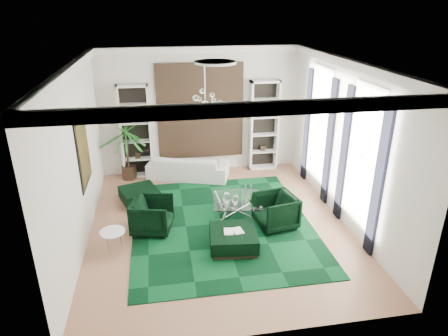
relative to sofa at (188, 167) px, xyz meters
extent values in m
cube|color=#A87758|center=(0.47, -2.90, -0.36)|extent=(6.00, 7.00, 0.02)
cube|color=white|center=(0.47, -2.90, 3.46)|extent=(6.00, 7.00, 0.02)
cube|color=silver|center=(0.47, 0.61, 1.55)|extent=(6.00, 0.02, 3.80)
cube|color=silver|center=(0.47, -6.41, 1.55)|extent=(6.00, 0.02, 3.80)
cube|color=silver|center=(-2.54, -2.90, 1.55)|extent=(0.02, 7.00, 3.80)
cube|color=silver|center=(3.48, -2.90, 1.55)|extent=(0.02, 7.00, 3.80)
cylinder|color=white|center=(0.47, -2.60, 3.42)|extent=(0.90, 0.90, 0.05)
cube|color=black|center=(0.47, 0.56, 1.55)|extent=(2.50, 0.06, 2.80)
cube|color=black|center=(-2.50, -2.30, 1.50)|extent=(0.04, 1.30, 1.60)
cube|color=white|center=(3.46, -3.80, 1.55)|extent=(0.03, 1.10, 2.90)
cube|color=black|center=(3.42, -4.58, 1.30)|extent=(0.07, 0.30, 3.25)
cube|color=black|center=(3.42, -3.02, 1.30)|extent=(0.07, 0.30, 3.25)
cube|color=white|center=(3.46, -1.40, 1.55)|extent=(0.03, 1.10, 2.90)
cube|color=black|center=(3.42, -2.18, 1.30)|extent=(0.07, 0.30, 3.25)
cube|color=black|center=(3.42, -0.62, 1.30)|extent=(0.07, 0.30, 3.25)
cube|color=black|center=(0.55, -2.89, -0.34)|extent=(4.20, 5.00, 0.02)
imported|color=silver|center=(0.00, 0.00, 0.00)|extent=(2.56, 1.61, 0.70)
imported|color=black|center=(-1.08, -2.92, 0.06)|extent=(1.07, 1.05, 0.81)
imported|color=black|center=(1.78, -3.19, 0.06)|extent=(1.04, 1.02, 0.81)
cube|color=black|center=(-1.42, -1.42, -0.15)|extent=(1.14, 1.14, 0.40)
cube|color=black|center=(0.63, -3.90, -0.15)|extent=(1.09, 1.09, 0.40)
cube|color=white|center=(0.63, -3.90, 0.07)|extent=(0.42, 0.28, 0.03)
cylinder|color=white|center=(-1.90, -3.65, -0.10)|extent=(0.63, 0.63, 0.50)
imported|color=#226721|center=(1.31, -2.70, 0.18)|extent=(0.14, 0.12, 0.24)
camera|label=1|loc=(-0.80, -11.13, 4.60)|focal=32.00mm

